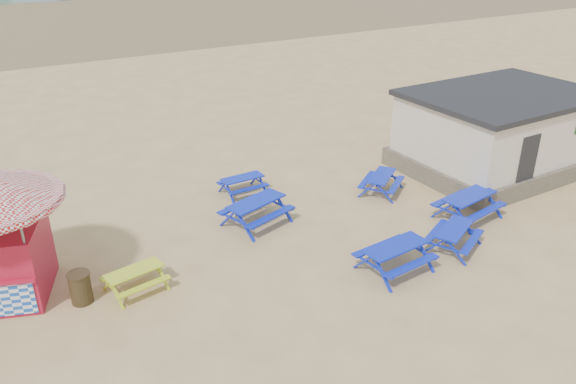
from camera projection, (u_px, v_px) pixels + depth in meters
ground at (288, 245)px, 17.43m from camera, size 400.00×400.00×0.00m
wet_sand at (22, 19)px, 59.96m from camera, size 400.00×400.00×0.00m
picnic_table_blue_a at (256, 212)px, 18.51m from camera, size 2.41×2.14×0.85m
picnic_table_blue_b at (243, 185)px, 20.68m from camera, size 1.58×1.28×0.66m
picnic_table_blue_c at (381, 184)px, 20.75m from camera, size 2.15×2.07×0.70m
picnic_table_blue_d at (395, 258)px, 16.00m from camera, size 2.04×1.69×0.82m
picnic_table_blue_e at (468, 206)px, 18.90m from camera, size 2.24×1.90×0.85m
picnic_table_blue_f at (453, 238)px, 17.11m from camera, size 2.12×1.97×0.71m
picnic_table_yellow at (135, 280)px, 15.14m from camera, size 1.70×1.45×0.64m
litter_bin at (80, 288)px, 14.62m from camera, size 0.60×0.60×0.88m
amenity_block at (499, 131)px, 22.45m from camera, size 7.40×5.40×3.15m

